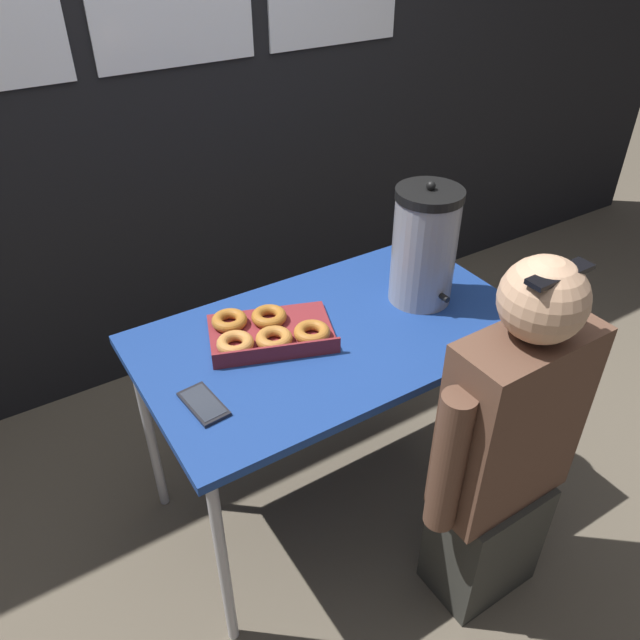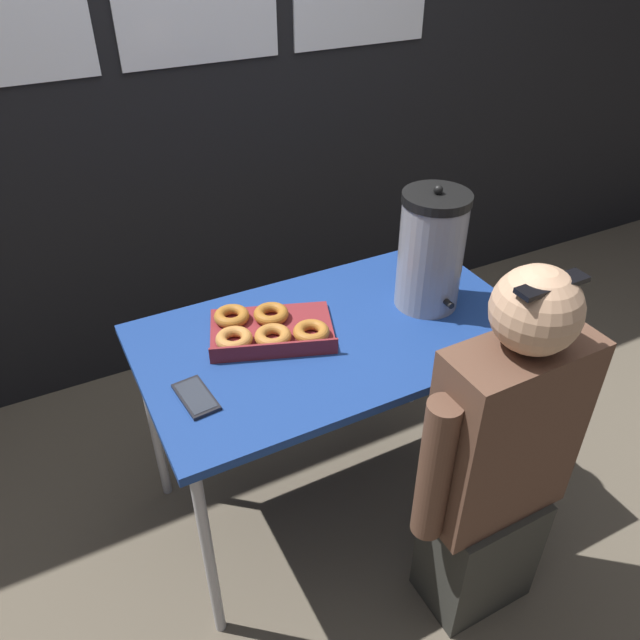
{
  "view_description": "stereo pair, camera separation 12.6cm",
  "coord_description": "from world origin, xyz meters",
  "px_view_note": "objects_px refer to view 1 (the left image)",
  "views": [
    {
      "loc": [
        -0.84,
        -1.26,
        1.86
      ],
      "look_at": [
        -0.05,
        0.0,
        0.81
      ],
      "focal_mm": 35.0,
      "sensor_mm": 36.0,
      "label": 1
    },
    {
      "loc": [
        -0.73,
        -1.32,
        1.86
      ],
      "look_at": [
        -0.05,
        0.0,
        0.81
      ],
      "focal_mm": 35.0,
      "sensor_mm": 36.0,
      "label": 2
    }
  ],
  "objects_px": {
    "cell_phone": "(203,404)",
    "coffee_urn": "(424,246)",
    "donut_box": "(267,332)",
    "person_seated": "(504,455)"
  },
  "relations": [
    {
      "from": "donut_box",
      "to": "coffee_urn",
      "type": "bearing_deg",
      "value": 12.35
    },
    {
      "from": "coffee_urn",
      "to": "person_seated",
      "type": "distance_m",
      "value": 0.66
    },
    {
      "from": "donut_box",
      "to": "cell_phone",
      "type": "height_order",
      "value": "donut_box"
    },
    {
      "from": "coffee_urn",
      "to": "cell_phone",
      "type": "distance_m",
      "value": 0.82
    },
    {
      "from": "donut_box",
      "to": "person_seated",
      "type": "bearing_deg",
      "value": -36.72
    },
    {
      "from": "donut_box",
      "to": "coffee_urn",
      "type": "height_order",
      "value": "coffee_urn"
    },
    {
      "from": "cell_phone",
      "to": "person_seated",
      "type": "relative_size",
      "value": 0.13
    },
    {
      "from": "cell_phone",
      "to": "coffee_urn",
      "type": "bearing_deg",
      "value": 1.47
    },
    {
      "from": "donut_box",
      "to": "cell_phone",
      "type": "distance_m",
      "value": 0.33
    },
    {
      "from": "donut_box",
      "to": "person_seated",
      "type": "relative_size",
      "value": 0.36
    }
  ]
}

